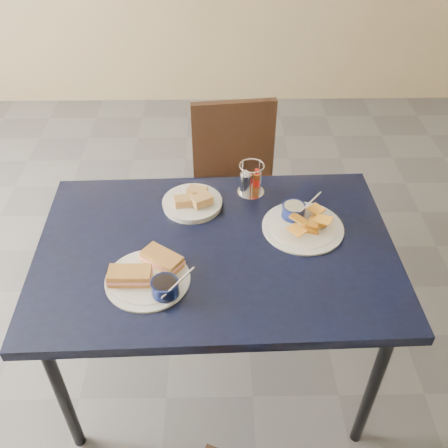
{
  "coord_description": "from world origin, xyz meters",
  "views": [
    {
      "loc": [
        0.23,
        -1.47,
        1.98
      ],
      "look_at": [
        0.25,
        -0.11,
        0.82
      ],
      "focal_mm": 40.0,
      "sensor_mm": 36.0,
      "label": 1
    }
  ],
  "objects_px": {
    "plantain_plate": "(301,221)",
    "bread_basket": "(193,202)",
    "sandwich_plate": "(150,275)",
    "condiment_caddy": "(250,181)",
    "dining_table": "(216,258)",
    "chair_far": "(237,178)"
  },
  "relations": [
    {
      "from": "bread_basket",
      "to": "dining_table",
      "type": "bearing_deg",
      "value": -69.11
    },
    {
      "from": "sandwich_plate",
      "to": "plantain_plate",
      "type": "xyz_separation_m",
      "value": [
        0.54,
        0.28,
        -0.01
      ]
    },
    {
      "from": "dining_table",
      "to": "sandwich_plate",
      "type": "relative_size",
      "value": 4.27
    },
    {
      "from": "plantain_plate",
      "to": "bread_basket",
      "type": "height_order",
      "value": "plantain_plate"
    },
    {
      "from": "condiment_caddy",
      "to": "bread_basket",
      "type": "bearing_deg",
      "value": -159.13
    },
    {
      "from": "chair_far",
      "to": "sandwich_plate",
      "type": "bearing_deg",
      "value": -109.41
    },
    {
      "from": "dining_table",
      "to": "chair_far",
      "type": "distance_m",
      "value": 0.79
    },
    {
      "from": "dining_table",
      "to": "plantain_plate",
      "type": "bearing_deg",
      "value": 19.26
    },
    {
      "from": "dining_table",
      "to": "condiment_caddy",
      "type": "bearing_deg",
      "value": 66.57
    },
    {
      "from": "bread_basket",
      "to": "plantain_plate",
      "type": "bearing_deg",
      "value": -16.65
    },
    {
      "from": "chair_far",
      "to": "bread_basket",
      "type": "relative_size",
      "value": 3.81
    },
    {
      "from": "dining_table",
      "to": "plantain_plate",
      "type": "xyz_separation_m",
      "value": [
        0.32,
        0.11,
        0.08
      ]
    },
    {
      "from": "sandwich_plate",
      "to": "bread_basket",
      "type": "relative_size",
      "value": 1.33
    },
    {
      "from": "plantain_plate",
      "to": "condiment_caddy",
      "type": "relative_size",
      "value": 2.24
    },
    {
      "from": "plantain_plate",
      "to": "bread_basket",
      "type": "distance_m",
      "value": 0.43
    },
    {
      "from": "chair_far",
      "to": "plantain_plate",
      "type": "xyz_separation_m",
      "value": [
        0.21,
        -0.65,
        0.26
      ]
    },
    {
      "from": "sandwich_plate",
      "to": "condiment_caddy",
      "type": "height_order",
      "value": "condiment_caddy"
    },
    {
      "from": "dining_table",
      "to": "sandwich_plate",
      "type": "xyz_separation_m",
      "value": [
        -0.22,
        -0.16,
        0.09
      ]
    },
    {
      "from": "dining_table",
      "to": "plantain_plate",
      "type": "distance_m",
      "value": 0.35
    },
    {
      "from": "dining_table",
      "to": "condiment_caddy",
      "type": "relative_size",
      "value": 9.64
    },
    {
      "from": "sandwich_plate",
      "to": "condiment_caddy",
      "type": "relative_size",
      "value": 2.26
    },
    {
      "from": "plantain_plate",
      "to": "bread_basket",
      "type": "bearing_deg",
      "value": 163.35
    }
  ]
}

